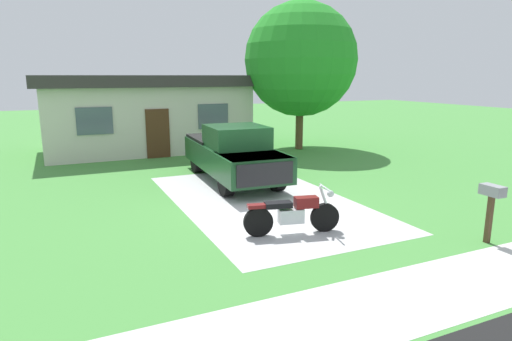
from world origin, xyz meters
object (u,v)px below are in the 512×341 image
(pickup_truck, at_px, (232,152))
(neighbor_house, at_px, (146,112))
(shade_tree, at_px, (301,60))
(motorcycle, at_px, (293,214))
(mailbox, at_px, (492,198))

(pickup_truck, bearing_deg, neighbor_house, 100.08)
(pickup_truck, distance_m, shade_tree, 7.84)
(shade_tree, bearing_deg, motorcycle, -120.82)
(pickup_truck, height_order, mailbox, pickup_truck)
(mailbox, distance_m, neighbor_house, 15.87)
(mailbox, bearing_deg, neighbor_house, 105.38)
(neighbor_house, bearing_deg, motorcycle, -86.95)
(shade_tree, xyz_separation_m, neighbor_house, (-6.71, 3.01, -2.42))
(pickup_truck, relative_size, neighbor_house, 0.60)
(shade_tree, height_order, neighbor_house, shade_tree)
(motorcycle, relative_size, pickup_truck, 0.38)
(shade_tree, relative_size, neighbor_house, 0.71)
(motorcycle, distance_m, pickup_truck, 5.43)
(motorcycle, distance_m, shade_tree, 12.33)
(motorcycle, bearing_deg, pickup_truck, 82.81)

